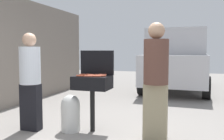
# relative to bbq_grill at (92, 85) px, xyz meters

# --- Properties ---
(ground_plane) EXTENTS (24.00, 24.00, 0.00)m
(ground_plane) POSITION_rel_bbq_grill_xyz_m (0.13, -0.21, -0.79)
(ground_plane) COLOR gray
(bbq_grill) EXTENTS (0.60, 0.44, 0.94)m
(bbq_grill) POSITION_rel_bbq_grill_xyz_m (0.00, 0.00, 0.00)
(bbq_grill) COLOR black
(bbq_grill) RESTS_ON ground
(grill_lid_open) EXTENTS (0.60, 0.05, 0.42)m
(grill_lid_open) POSITION_rel_bbq_grill_xyz_m (0.00, 0.22, 0.35)
(grill_lid_open) COLOR black
(grill_lid_open) RESTS_ON bbq_grill
(hot_dog_0) EXTENTS (0.13, 0.04, 0.03)m
(hot_dog_0) POSITION_rel_bbq_grill_xyz_m (0.13, -0.14, 0.16)
(hot_dog_0) COLOR #B74C33
(hot_dog_0) RESTS_ON bbq_grill
(hot_dog_1) EXTENTS (0.13, 0.03, 0.03)m
(hot_dog_1) POSITION_rel_bbq_grill_xyz_m (0.07, -0.11, 0.16)
(hot_dog_1) COLOR #B74C33
(hot_dog_1) RESTS_ON bbq_grill
(hot_dog_2) EXTENTS (0.13, 0.04, 0.03)m
(hot_dog_2) POSITION_rel_bbq_grill_xyz_m (-0.00, -0.16, 0.16)
(hot_dog_2) COLOR #C6593D
(hot_dog_2) RESTS_ON bbq_grill
(hot_dog_3) EXTENTS (0.13, 0.04, 0.03)m
(hot_dog_3) POSITION_rel_bbq_grill_xyz_m (-0.06, 0.06, 0.16)
(hot_dog_3) COLOR #B74C33
(hot_dog_3) RESTS_ON bbq_grill
(hot_dog_4) EXTENTS (0.13, 0.04, 0.03)m
(hot_dog_4) POSITION_rel_bbq_grill_xyz_m (-0.14, -0.17, 0.16)
(hot_dog_4) COLOR #AD4228
(hot_dog_4) RESTS_ON bbq_grill
(hot_dog_5) EXTENTS (0.13, 0.04, 0.03)m
(hot_dog_5) POSITION_rel_bbq_grill_xyz_m (0.00, -0.05, 0.16)
(hot_dog_5) COLOR #C6593D
(hot_dog_5) RESTS_ON bbq_grill
(hot_dog_6) EXTENTS (0.13, 0.03, 0.03)m
(hot_dog_6) POSITION_rel_bbq_grill_xyz_m (0.14, 0.13, 0.16)
(hot_dog_6) COLOR #B74C33
(hot_dog_6) RESTS_ON bbq_grill
(hot_dog_7) EXTENTS (0.13, 0.03, 0.03)m
(hot_dog_7) POSITION_rel_bbq_grill_xyz_m (-0.18, 0.03, 0.16)
(hot_dog_7) COLOR #AD4228
(hot_dog_7) RESTS_ON bbq_grill
(hot_dog_8) EXTENTS (0.13, 0.03, 0.03)m
(hot_dog_8) POSITION_rel_bbq_grill_xyz_m (0.19, -0.03, 0.16)
(hot_dog_8) COLOR #C6593D
(hot_dog_8) RESTS_ON bbq_grill
(hot_dog_9) EXTENTS (0.13, 0.03, 0.03)m
(hot_dog_9) POSITION_rel_bbq_grill_xyz_m (0.08, 0.07, 0.16)
(hot_dog_9) COLOR #C6593D
(hot_dog_9) RESTS_ON bbq_grill
(hot_dog_10) EXTENTS (0.13, 0.03, 0.03)m
(hot_dog_10) POSITION_rel_bbq_grill_xyz_m (0.16, -0.07, 0.16)
(hot_dog_10) COLOR #B74C33
(hot_dog_10) RESTS_ON bbq_grill
(propane_tank) EXTENTS (0.32, 0.32, 0.62)m
(propane_tank) POSITION_rel_bbq_grill_xyz_m (-0.36, -0.10, -0.47)
(propane_tank) COLOR silver
(propane_tank) RESTS_ON ground
(person_left) EXTENTS (0.35, 0.35, 1.65)m
(person_left) POSITION_rel_bbq_grill_xyz_m (-1.02, -0.25, 0.10)
(person_left) COLOR black
(person_left) RESTS_ON ground
(person_right) EXTENTS (0.37, 0.37, 1.77)m
(person_right) POSITION_rel_bbq_grill_xyz_m (1.06, -0.06, 0.17)
(person_right) COLOR gray
(person_right) RESTS_ON ground
(parked_minivan) EXTENTS (2.16, 4.47, 2.02)m
(parked_minivan) POSITION_rel_bbq_grill_xyz_m (1.12, 5.03, 0.23)
(parked_minivan) COLOR #B7B7BC
(parked_minivan) RESTS_ON ground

